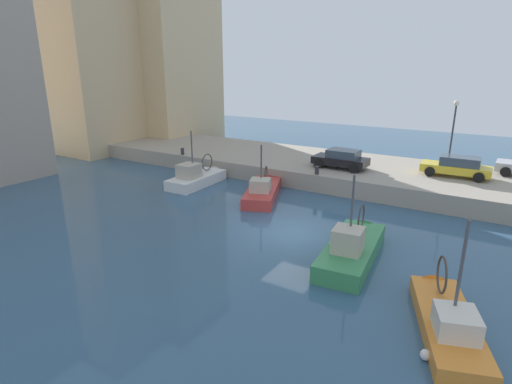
% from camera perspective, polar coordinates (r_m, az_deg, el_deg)
% --- Properties ---
extents(water_surface, '(80.00, 80.00, 0.00)m').
position_cam_1_polar(water_surface, '(21.09, 5.27, -5.73)').
color(water_surface, '#335675').
rests_on(water_surface, ground).
extents(quay_wall, '(9.00, 56.00, 1.20)m').
position_cam_1_polar(quay_wall, '(31.12, 14.93, 2.52)').
color(quay_wall, '#9E9384').
rests_on(quay_wall, ground).
extents(fishing_boat_orange, '(6.12, 3.40, 4.77)m').
position_cam_1_polar(fishing_boat_orange, '(15.43, 24.83, -16.19)').
color(fishing_boat_orange, orange).
rests_on(fishing_boat_orange, ground).
extents(fishing_boat_green, '(6.67, 2.52, 4.89)m').
position_cam_1_polar(fishing_boat_green, '(19.04, 13.42, -8.40)').
color(fishing_boat_green, '#388951').
rests_on(fishing_boat_green, ground).
extents(fishing_boat_white, '(5.66, 2.24, 4.83)m').
position_cam_1_polar(fishing_boat_white, '(29.87, -7.93, 1.45)').
color(fishing_boat_white, white).
rests_on(fishing_boat_white, ground).
extents(fishing_boat_red, '(6.51, 4.00, 4.38)m').
position_cam_1_polar(fishing_boat_red, '(26.83, 1.02, -0.33)').
color(fishing_boat_red, '#BC3833').
rests_on(fishing_boat_red, ground).
extents(parked_car_black, '(2.00, 3.83, 1.35)m').
position_cam_1_polar(parked_car_black, '(29.68, 11.87, 4.61)').
color(parked_car_black, black).
rests_on(parked_car_black, quay_wall).
extents(parked_car_yellow, '(1.92, 4.27, 1.35)m').
position_cam_1_polar(parked_car_yellow, '(29.86, 26.35, 3.24)').
color(parked_car_yellow, gold).
rests_on(parked_car_yellow, quay_wall).
extents(mooring_bollard_south, '(0.28, 0.28, 0.55)m').
position_cam_1_polar(mooring_bollard_south, '(27.77, 8.54, 3.04)').
color(mooring_bollard_south, '#2D2D33').
rests_on(mooring_bollard_south, quay_wall).
extents(mooring_bollard_mid, '(0.28, 0.28, 0.55)m').
position_cam_1_polar(mooring_bollard_mid, '(34.20, -10.27, 5.64)').
color(mooring_bollard_mid, '#2D2D33').
rests_on(mooring_bollard_mid, quay_wall).
extents(quay_streetlamp, '(0.36, 0.36, 4.83)m').
position_cam_1_polar(quay_streetlamp, '(30.83, 25.96, 8.56)').
color(quay_streetlamp, '#38383D').
rests_on(quay_streetlamp, quay_wall).
extents(waterfront_building_west, '(9.72, 9.02, 23.35)m').
position_cam_1_polar(waterfront_building_west, '(47.41, -12.88, 21.09)').
color(waterfront_building_west, '#D1B284').
rests_on(waterfront_building_west, ground).
extents(waterfront_building_east, '(7.30, 6.65, 24.01)m').
position_cam_1_polar(waterfront_building_east, '(43.39, -22.81, 21.08)').
color(waterfront_building_east, '#D1B284').
rests_on(waterfront_building_east, ground).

